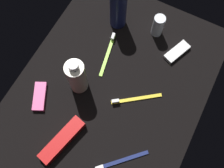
% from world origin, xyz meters
% --- Properties ---
extents(ground_plane, '(0.84, 0.64, 0.01)m').
position_xyz_m(ground_plane, '(0.00, 0.00, -0.01)').
color(ground_plane, black).
extents(lotion_bottle, '(0.06, 0.06, 0.20)m').
position_xyz_m(lotion_bottle, '(0.25, 0.11, 0.09)').
color(lotion_bottle, '#181E51').
rests_on(lotion_bottle, ground_plane).
extents(bodywash_bottle, '(0.06, 0.06, 0.17)m').
position_xyz_m(bodywash_bottle, '(-0.05, 0.11, 0.08)').
color(bodywash_bottle, silver).
rests_on(bodywash_bottle, ground_plane).
extents(deodorant_stick, '(0.04, 0.04, 0.09)m').
position_xyz_m(deodorant_stick, '(0.28, -0.05, 0.05)').
color(deodorant_stick, silver).
rests_on(deodorant_stick, ground_plane).
extents(toothbrush_navy, '(0.14, 0.14, 0.02)m').
position_xyz_m(toothbrush_navy, '(-0.22, -0.14, 0.01)').
color(toothbrush_navy, navy).
rests_on(toothbrush_navy, ground_plane).
extents(toothbrush_lime, '(0.18, 0.05, 0.02)m').
position_xyz_m(toothbrush_lime, '(0.12, 0.08, 0.01)').
color(toothbrush_lime, '#8CD133').
rests_on(toothbrush_lime, ground_plane).
extents(toothbrush_yellow, '(0.12, 0.15, 0.02)m').
position_xyz_m(toothbrush_yellow, '(-0.01, -0.09, 0.01)').
color(toothbrush_yellow, yellow).
rests_on(toothbrush_yellow, ground_plane).
extents(toothpaste_box_red, '(0.18, 0.09, 0.03)m').
position_xyz_m(toothpaste_box_red, '(-0.24, 0.06, 0.02)').
color(toothpaste_box_red, red).
rests_on(toothpaste_box_red, ground_plane).
extents(snack_bar_white, '(0.11, 0.08, 0.01)m').
position_xyz_m(snack_bar_white, '(0.23, -0.15, 0.01)').
color(snack_bar_white, white).
rests_on(snack_bar_white, ground_plane).
extents(snack_bar_pink, '(0.11, 0.08, 0.01)m').
position_xyz_m(snack_bar_pink, '(-0.15, 0.21, 0.01)').
color(snack_bar_pink, '#E55999').
rests_on(snack_bar_pink, ground_plane).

